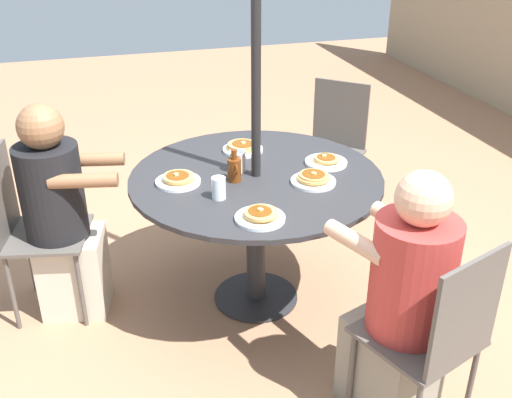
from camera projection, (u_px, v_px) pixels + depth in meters
ground_plane at (256, 297)px, 3.38m from camera, size 12.00×12.00×0.00m
patio_table at (256, 195)px, 3.09m from camera, size 1.29×1.29×0.76m
umbrella_pole at (256, 108)px, 2.87m from camera, size 0.05×0.05×2.24m
patio_chair_north at (28, 224)px, 3.07m from camera, size 0.48×0.48×0.92m
diner_north at (62, 220)px, 3.07m from camera, size 0.41×0.54×1.16m
patio_chair_east at (436, 333)px, 2.30m from camera, size 0.52×0.52×0.92m
diner_east at (402, 310)px, 2.42m from camera, size 0.54×0.46×1.16m
patio_chair_south at (334, 142)px, 4.07m from camera, size 0.57×0.57×0.92m
pancake_plate_a at (313, 179)px, 2.94m from camera, size 0.22×0.22×0.06m
pancake_plate_b at (178, 180)px, 2.94m from camera, size 0.22×0.22×0.05m
pancake_plate_c at (326, 161)px, 3.16m from camera, size 0.22×0.22×0.05m
pancake_plate_d at (242, 148)px, 3.31m from camera, size 0.22×0.22×0.06m
pancake_plate_e at (260, 216)px, 2.61m from camera, size 0.22×0.22×0.05m
syrup_bottle at (234, 169)px, 2.95m from camera, size 0.09×0.07×0.17m
coffee_cup at (238, 161)px, 3.06m from camera, size 0.08×0.08×0.11m
drinking_glass_a at (219, 188)px, 2.78m from camera, size 0.07×0.07×0.11m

